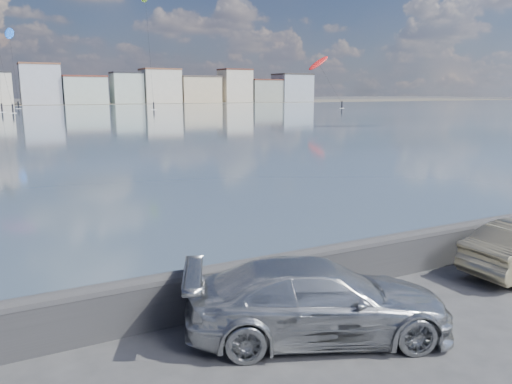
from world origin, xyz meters
The scene contains 8 objects.
ground centered at (0.00, 0.00, 0.00)m, with size 700.00×700.00×0.00m, color #333335.
bay_water centered at (0.00, 91.50, 0.01)m, with size 500.00×177.00×0.00m, color #405761.
far_shore_strip centered at (0.00, 200.00, 0.01)m, with size 500.00×60.00×0.00m, color #4C473D.
seawall centered at (0.00, 2.70, 0.58)m, with size 400.00×0.36×1.08m.
far_buildings centered at (1.31, 186.00, 6.03)m, with size 240.79×13.26×14.60m.
car_silver centered at (0.72, 0.93, 0.72)m, with size 2.02×4.97×1.44m, color #B1B5B8.
kitesurfer_7 centered at (77.70, 113.06, 11.99)m, with size 7.51×11.03×14.80m.
kitesurfer_12 centered at (1.59, 153.53, 20.01)m, with size 3.59×16.81×22.82m.
Camera 1 is at (-4.34, -6.25, 4.54)m, focal length 35.00 mm.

